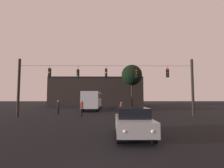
% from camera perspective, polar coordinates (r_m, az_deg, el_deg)
% --- Properties ---
extents(ground_plane, '(168.00, 168.00, 0.00)m').
position_cam_1_polar(ground_plane, '(28.81, -1.51, -8.50)').
color(ground_plane, black).
rests_on(ground_plane, ground).
extents(overhead_signal_span, '(19.52, 0.44, 6.37)m').
position_cam_1_polar(overhead_signal_span, '(19.84, -1.72, 0.49)').
color(overhead_signal_span, black).
rests_on(overhead_signal_span, ground).
extents(city_bus, '(2.59, 11.01, 3.00)m').
position_cam_1_polar(city_bus, '(30.84, -6.14, -4.74)').
color(city_bus, '#B7BCC6').
rests_on(city_bus, ground).
extents(car_near_right, '(1.88, 4.37, 1.52)m').
position_cam_1_polar(car_near_right, '(9.83, 6.65, -11.69)').
color(car_near_right, '#99999E').
rests_on(car_near_right, ground).
extents(pedestrian_crossing_left, '(0.33, 0.41, 1.56)m').
position_cam_1_polar(pedestrian_crossing_left, '(22.03, 3.00, -7.48)').
color(pedestrian_crossing_left, black).
rests_on(pedestrian_crossing_left, ground).
extents(pedestrian_crossing_center, '(0.31, 0.40, 1.73)m').
position_cam_1_polar(pedestrian_crossing_center, '(23.96, -16.74, -6.79)').
color(pedestrian_crossing_center, black).
rests_on(pedestrian_crossing_center, ground).
extents(pedestrian_crossing_right, '(0.31, 0.40, 1.77)m').
position_cam_1_polar(pedestrian_crossing_right, '(20.19, -9.61, -7.31)').
color(pedestrian_crossing_right, black).
rests_on(pedestrian_crossing_right, ground).
extents(corner_building, '(22.86, 12.04, 7.15)m').
position_cam_1_polar(corner_building, '(48.65, -4.73, -2.62)').
color(corner_building, black).
rests_on(corner_building, ground).
extents(tree_left_silhouette, '(4.29, 4.29, 8.93)m').
position_cam_1_polar(tree_left_silhouette, '(37.55, 6.32, 2.79)').
color(tree_left_silhouette, '#2D2116').
rests_on(tree_left_silhouette, ground).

